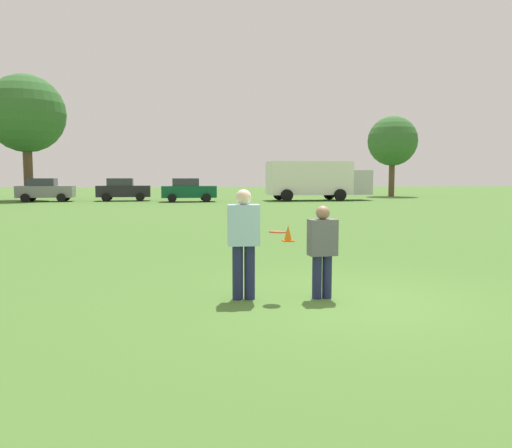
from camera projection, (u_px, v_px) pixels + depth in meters
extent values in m
plane|color=#47702D|center=(352.00, 301.00, 7.73)|extent=(182.87, 182.87, 0.00)
cylinder|color=#1E234C|center=(238.00, 272.00, 7.84)|extent=(0.17, 0.17, 0.86)
cylinder|color=#1E234C|center=(250.00, 272.00, 7.86)|extent=(0.17, 0.17, 0.86)
cube|color=#9EC6E5|center=(244.00, 225.00, 7.78)|extent=(0.49, 0.29, 0.64)
sphere|color=beige|center=(243.00, 197.00, 7.74)|extent=(0.24, 0.24, 0.24)
cylinder|color=#1E234C|center=(327.00, 277.00, 7.93)|extent=(0.15, 0.15, 0.69)
cylinder|color=#1E234C|center=(317.00, 277.00, 7.90)|extent=(0.15, 0.15, 0.69)
cube|color=#595960|center=(322.00, 237.00, 7.86)|extent=(0.46, 0.29, 0.57)
sphere|color=#8C664C|center=(323.00, 213.00, 7.82)|extent=(0.22, 0.22, 0.22)
cylinder|color=#E54C33|center=(278.00, 232.00, 7.77)|extent=(0.27, 0.27, 0.05)
cube|color=#D8590C|center=(288.00, 241.00, 15.03)|extent=(0.32, 0.32, 0.03)
cone|color=orange|center=(288.00, 233.00, 15.00)|extent=(0.24, 0.24, 0.45)
cube|color=slate|center=(46.00, 192.00, 39.23)|extent=(4.30, 2.05, 0.90)
cube|color=#2D333D|center=(42.00, 182.00, 39.12)|extent=(2.10, 1.76, 0.64)
cylinder|color=black|center=(66.00, 197.00, 40.49)|extent=(0.67, 0.26, 0.66)
cylinder|color=black|center=(61.00, 198.00, 38.54)|extent=(0.67, 0.26, 0.66)
cylinder|color=black|center=(32.00, 197.00, 40.02)|extent=(0.67, 0.26, 0.66)
cylinder|color=black|center=(25.00, 198.00, 38.06)|extent=(0.67, 0.26, 0.66)
cube|color=black|center=(124.00, 191.00, 40.35)|extent=(4.30, 2.05, 0.90)
cube|color=#2D333D|center=(120.00, 182.00, 40.24)|extent=(2.10, 1.76, 0.64)
cylinder|color=black|center=(141.00, 196.00, 41.61)|extent=(0.67, 0.26, 0.66)
cylinder|color=black|center=(140.00, 197.00, 39.66)|extent=(0.67, 0.26, 0.66)
cylinder|color=black|center=(109.00, 196.00, 41.14)|extent=(0.67, 0.26, 0.66)
cylinder|color=black|center=(106.00, 197.00, 39.18)|extent=(0.67, 0.26, 0.66)
cube|color=#0C4C2D|center=(189.00, 192.00, 38.93)|extent=(4.30, 2.05, 0.90)
cube|color=#2D333D|center=(185.00, 182.00, 38.81)|extent=(2.10, 1.76, 0.64)
cylinder|color=black|center=(204.00, 197.00, 40.18)|extent=(0.67, 0.26, 0.66)
cylinder|color=black|center=(207.00, 198.00, 38.23)|extent=(0.67, 0.26, 0.66)
cylinder|color=black|center=(172.00, 197.00, 39.71)|extent=(0.67, 0.26, 0.66)
cylinder|color=black|center=(172.00, 198.00, 37.75)|extent=(0.67, 0.26, 0.66)
cube|color=white|center=(309.00, 178.00, 41.07)|extent=(6.94, 2.91, 2.70)
cube|color=#B2B2B7|center=(357.00, 182.00, 41.87)|extent=(1.94, 2.41, 2.00)
cylinder|color=black|center=(329.00, 194.00, 42.94)|extent=(0.98, 0.34, 0.96)
cylinder|color=black|center=(340.00, 195.00, 40.26)|extent=(0.98, 0.34, 0.96)
cylinder|color=black|center=(279.00, 194.00, 42.13)|extent=(0.98, 0.34, 0.96)
cylinder|color=black|center=(287.00, 195.00, 39.45)|extent=(0.98, 0.34, 0.96)
cylinder|color=brown|center=(28.00, 174.00, 41.37)|extent=(0.74, 0.74, 4.42)
sphere|color=#33662D|center=(26.00, 113.00, 40.91)|extent=(6.31, 6.31, 6.31)
cylinder|color=brown|center=(392.00, 179.00, 49.58)|extent=(0.57, 0.57, 3.39)
sphere|color=#33662D|center=(393.00, 141.00, 49.23)|extent=(4.85, 4.85, 4.85)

